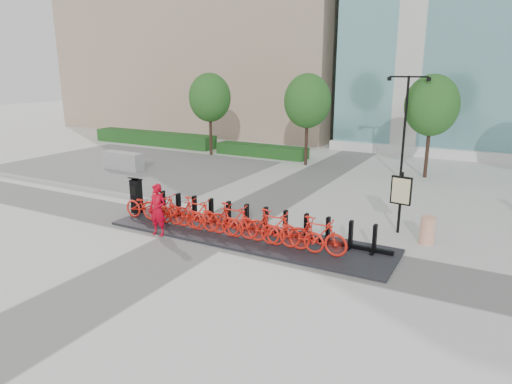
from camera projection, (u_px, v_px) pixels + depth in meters
The scene contains 26 objects.
ground at pixel (208, 233), 15.22m from camera, with size 120.00×120.00×0.00m, color silver.
gravel_patch at pixel (132, 166), 25.78m from camera, with size 14.00×14.00×0.00m, color slate.
curb at pixel (55, 184), 21.44m from camera, with size 14.00×0.25×0.15m, color #959595.
hedge_a at pixel (154, 138), 33.03m from camera, with size 10.00×1.40×0.90m, color #154116.
hedge_b at pixel (262, 151), 28.63m from camera, with size 6.00×1.20×0.70m, color #154116.
tree_0 at pixel (210, 98), 28.16m from camera, with size 2.60×2.60×5.10m.
tree_1 at pixel (307, 101), 25.15m from camera, with size 2.60×2.60×5.10m.
tree_2 at pixel (432, 105), 22.14m from camera, with size 2.60×2.60×5.10m.
streetlamp at pixel (406, 116), 21.87m from camera, with size 2.00×0.20×5.00m.
dock_pad at pixel (246, 236), 14.87m from camera, with size 9.60×2.40×0.08m, color black.
dock_rail_posts at pixel (255, 219), 15.12m from camera, with size 8.02×0.50×0.85m, color black, non-canonical shape.
bike_0 at pixel (147, 206), 16.24m from camera, with size 0.66×1.90×1.00m, color red.
bike_1 at pixel (162, 208), 15.89m from camera, with size 0.52×1.84×1.11m, color red.
bike_2 at pixel (179, 212), 15.57m from camera, with size 0.66×1.90×1.00m, color red.
bike_3 at pixel (196, 214), 15.22m from camera, with size 0.52×1.84×1.11m, color red.
bike_4 at pixel (214, 218), 14.90m from camera, with size 0.66×1.90×1.00m, color red.
bike_5 at pixel (233, 220), 14.55m from camera, with size 0.52×1.84×1.11m, color red.
bike_6 at pixel (252, 225), 14.24m from camera, with size 0.66×1.90×1.00m, color red.
bike_7 at pixel (273, 227), 13.89m from camera, with size 0.52×1.84×1.11m, color red.
bike_8 at pixel (295, 233), 13.57m from camera, with size 0.66×1.90×1.00m, color red.
bike_9 at pixel (317, 235), 13.22m from camera, with size 0.52×1.84×1.11m, color red.
kiosk at pixel (136, 195), 16.99m from camera, with size 0.47×0.41×1.39m.
worker_red at pixel (158, 210), 14.86m from camera, with size 0.63×0.41×1.73m, color #B90117.
construction_barrel at pixel (427, 230), 14.21m from camera, with size 0.46×0.46×0.88m, color #D4521B.
jersey_barrier at pixel (123, 161), 24.74m from camera, with size 2.46×0.67×0.95m, color #A7A7A7.
map_sign at pixel (401, 193), 14.93m from camera, with size 0.68×0.20×2.07m.
Camera 1 is at (8.28, -11.82, 5.30)m, focal length 32.00 mm.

